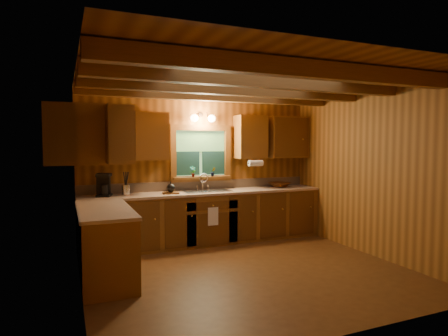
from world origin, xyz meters
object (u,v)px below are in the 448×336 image
object	(u,v)px
cutting_board	(171,193)
wicker_basket	(279,185)
sink	(206,194)
coffee_maker	(104,185)

from	to	relation	value
cutting_board	wicker_basket	distance (m)	2.14
sink	coffee_maker	xyz separation A→B (m)	(-1.68, 0.04, 0.22)
coffee_maker	cutting_board	world-z (taller)	coffee_maker
sink	coffee_maker	distance (m)	1.70
sink	coffee_maker	size ratio (longest dim) A/B	2.29
coffee_maker	cutting_board	xyz separation A→B (m)	(1.04, -0.12, -0.16)
coffee_maker	cutting_board	bearing A→B (deg)	12.97
coffee_maker	wicker_basket	xyz separation A→B (m)	(3.18, 0.01, -0.13)
wicker_basket	cutting_board	bearing A→B (deg)	-176.58
cutting_board	sink	bearing A→B (deg)	17.23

